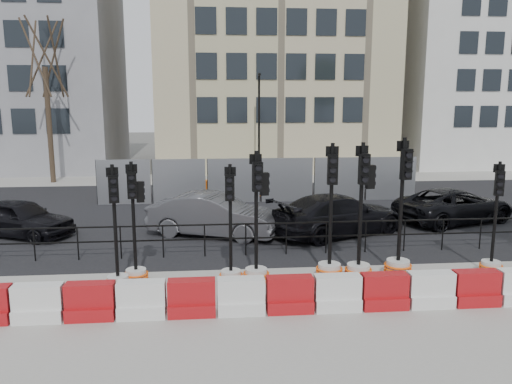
{
  "coord_description": "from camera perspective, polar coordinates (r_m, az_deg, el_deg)",
  "views": [
    {
      "loc": [
        -2.15,
        -12.89,
        4.53
      ],
      "look_at": [
        -0.74,
        3.0,
        1.59
      ],
      "focal_mm": 35.0,
      "sensor_mm": 36.0,
      "label": 1
    }
  ],
  "objects": [
    {
      "name": "traffic_signal_d",
      "position": [
        12.43,
        0.09,
        -7.04
      ],
      "size": [
        0.66,
        0.66,
        3.34
      ],
      "rotation": [
        0.0,
        0.0,
        0.17
      ],
      "color": "silver",
      "rests_on": "ground"
    },
    {
      "name": "car_c",
      "position": [
        17.17,
        9.42,
        -2.58
      ],
      "size": [
        5.62,
        6.32,
        1.4
      ],
      "primitive_type": "imported",
      "rotation": [
        0.0,
        0.0,
        2.0
      ],
      "color": "black",
      "rests_on": "ground"
    },
    {
      "name": "traffic_signal_e",
      "position": [
        12.88,
        8.43,
        -6.86
      ],
      "size": [
        0.69,
        0.69,
        3.5
      ],
      "rotation": [
        0.0,
        0.0,
        -0.13
      ],
      "color": "silver",
      "rests_on": "ground"
    },
    {
      "name": "traffic_signal_b",
      "position": [
        12.83,
        -13.59,
        -7.06
      ],
      "size": [
        0.61,
        0.61,
        3.08
      ],
      "rotation": [
        0.0,
        0.0,
        0.13
      ],
      "color": "silver",
      "rests_on": "ground"
    },
    {
      "name": "car_a",
      "position": [
        18.53,
        -25.39,
        -2.7
      ],
      "size": [
        4.35,
        4.89,
        1.28
      ],
      "primitive_type": "imported",
      "rotation": [
        0.0,
        0.0,
        1.14
      ],
      "color": "black",
      "rests_on": "ground"
    },
    {
      "name": "kerb_railing",
      "position": [
        14.76,
        3.49,
        -4.67
      ],
      "size": [
        18.0,
        0.04,
        1.0
      ],
      "color": "black",
      "rests_on": "ground"
    },
    {
      "name": "tree_bare_far",
      "position": [
        29.81,
        -23.03,
        13.73
      ],
      "size": [
        2.0,
        2.0,
        9.0
      ],
      "color": "#473828",
      "rests_on": "ground"
    },
    {
      "name": "building_cream",
      "position": [
        35.4,
        1.77,
        17.7
      ],
      "size": [
        15.0,
        10.06,
        18.0
      ],
      "color": "#C2B08E",
      "rests_on": "ground"
    },
    {
      "name": "lamp_post_far",
      "position": [
        28.03,
        0.35,
        7.78
      ],
      "size": [
        0.12,
        0.56,
        6.0
      ],
      "color": "black",
      "rests_on": "ground"
    },
    {
      "name": "traffic_signal_a",
      "position": [
        12.51,
        -15.58,
        -8.1
      ],
      "size": [
        0.61,
        0.61,
        3.07
      ],
      "rotation": [
        0.0,
        0.0,
        0.26
      ],
      "color": "silver",
      "rests_on": "ground"
    },
    {
      "name": "sidewalk_near",
      "position": [
        11.08,
        6.76,
        -13.7
      ],
      "size": [
        40.0,
        6.0,
        0.02
      ],
      "primitive_type": "cube",
      "color": "gray",
      "rests_on": "ground"
    },
    {
      "name": "car_d",
      "position": [
        20.13,
        21.76,
        -1.44
      ],
      "size": [
        5.04,
        5.98,
        1.29
      ],
      "primitive_type": "imported",
      "rotation": [
        0.0,
        0.0,
        1.91
      ],
      "color": "black",
      "rests_on": "ground"
    },
    {
      "name": "traffic_signal_f",
      "position": [
        12.92,
        11.78,
        -6.37
      ],
      "size": [
        0.69,
        0.69,
        3.52
      ],
      "rotation": [
        0.0,
        0.0,
        0.06
      ],
      "color": "silver",
      "rests_on": "ground"
    },
    {
      "name": "traffic_signal_g",
      "position": [
        13.49,
        16.04,
        -6.26
      ],
      "size": [
        0.71,
        0.71,
        3.62
      ],
      "rotation": [
        0.0,
        0.0,
        0.18
      ],
      "color": "silver",
      "rests_on": "ground"
    },
    {
      "name": "sidewalk_far",
      "position": [
        29.32,
        -0.82,
        1.58
      ],
      "size": [
        40.0,
        4.0,
        0.02
      ],
      "primitive_type": "cube",
      "color": "gray",
      "rests_on": "ground"
    },
    {
      "name": "ground",
      "position": [
        13.83,
        4.2,
        -8.7
      ],
      "size": [
        120.0,
        120.0,
        0.0
      ],
      "primitive_type": "plane",
      "color": "#51514C",
      "rests_on": "ground"
    },
    {
      "name": "building_grey",
      "position": [
        36.91,
        -24.5,
        13.37
      ],
      "size": [
        11.0,
        9.06,
        14.0
      ],
      "color": "gray",
      "rests_on": "ground"
    },
    {
      "name": "heras_fencing",
      "position": [
        23.11,
        0.3,
        0.86
      ],
      "size": [
        14.33,
        1.72,
        2.0
      ],
      "color": "gray",
      "rests_on": "ground"
    },
    {
      "name": "road",
      "position": [
        20.51,
        1.06,
        -2.27
      ],
      "size": [
        40.0,
        14.0,
        0.03
      ],
      "primitive_type": "cube",
      "color": "black",
      "rests_on": "ground"
    },
    {
      "name": "traffic_signal_c",
      "position": [
        12.46,
        -2.9,
        -7.84
      ],
      "size": [
        0.6,
        0.6,
        3.03
      ],
      "rotation": [
        0.0,
        0.0,
        -0.12
      ],
      "color": "silver",
      "rests_on": "ground"
    },
    {
      "name": "traffic_signal_h",
      "position": [
        14.52,
        25.39,
        -6.21
      ],
      "size": [
        0.59,
        0.59,
        3.0
      ],
      "rotation": [
        0.0,
        0.0,
        -0.32
      ],
      "color": "silver",
      "rests_on": "ground"
    },
    {
      "name": "building_white",
      "position": [
        39.94,
        24.42,
        14.53
      ],
      "size": [
        12.0,
        9.06,
        16.0
      ],
      "color": "silver",
      "rests_on": "ground"
    },
    {
      "name": "car_b",
      "position": [
        16.85,
        -4.86,
        -2.65
      ],
      "size": [
        4.41,
        5.4,
        1.45
      ],
      "primitive_type": "imported",
      "rotation": [
        0.0,
        0.0,
        1.21
      ],
      "color": "#414145",
      "rests_on": "ground"
    },
    {
      "name": "barrier_row",
      "position": [
        11.12,
        6.59,
        -11.61
      ],
      "size": [
        14.65,
        0.5,
        0.8
      ],
      "color": "#AE170D",
      "rests_on": "ground"
    }
  ]
}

